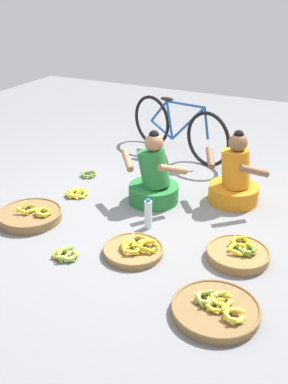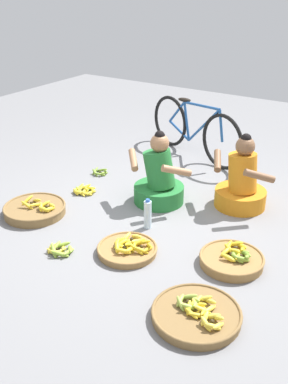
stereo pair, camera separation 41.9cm
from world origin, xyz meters
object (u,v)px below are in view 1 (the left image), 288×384
loose_bananas_mid_left (89,174)px  loose_bananas_mid_right (76,193)px  banana_basket_back_left (238,253)px  banana_basket_near_vendor (216,309)px  banana_basket_near_bicycle (30,215)px  banana_basket_back_center (134,249)px  bicycle_leaning (178,128)px  vendor_woman_front (153,180)px  vendor_woman_behind (234,180)px  water_bottle (148,214)px  loose_bananas_front_right (65,254)px

loose_bananas_mid_left → loose_bananas_mid_right: bearing=-72.5°
banana_basket_back_left → banana_basket_near_vendor: banana_basket_back_left is taller
banana_basket_near_bicycle → loose_bananas_mid_left: 1.14m
banana_basket_back_center → bicycle_leaning: bearing=104.0°
loose_bananas_mid_right → banana_basket_back_center: bearing=-33.4°
vendor_woman_front → vendor_woman_behind: size_ratio=1.00×
bicycle_leaning → banana_basket_near_vendor: (1.46, -2.76, -0.32)m
banana_basket_near_vendor → loose_bananas_mid_right: size_ratio=2.45×
vendor_woman_front → vendor_woman_behind: (0.75, 0.37, 0.00)m
banana_basket_near_bicycle → loose_bananas_mid_right: 0.65m
vendor_woman_front → water_bottle: vendor_woman_front is taller
loose_bananas_mid_right → bicycle_leaning: bearing=73.1°
loose_bananas_mid_right → loose_bananas_mid_left: 0.52m
banana_basket_back_left → banana_basket_near_vendor: bearing=-85.9°
vendor_woman_behind → loose_bananas_front_right: 1.92m
loose_bananas_mid_right → loose_bananas_mid_left: (-0.16, 0.50, -0.00)m
vendor_woman_behind → loose_bananas_front_right: vendor_woman_behind is taller
loose_bananas_mid_left → banana_basket_near_vendor: bearing=-37.7°
vendor_woman_front → loose_bananas_mid_right: (-0.80, -0.26, -0.22)m
banana_basket_near_bicycle → loose_bananas_mid_right: bearing=81.9°
vendor_woman_front → loose_bananas_mid_left: size_ratio=3.66×
banana_basket_back_center → loose_bananas_mid_right: 1.29m
water_bottle → banana_basket_back_center: bearing=-79.4°
vendor_woman_front → loose_bananas_front_right: bearing=-99.5°
vendor_woman_front → loose_bananas_front_right: 1.32m
water_bottle → banana_basket_back_left: bearing=-8.0°
vendor_woman_front → banana_basket_near_vendor: bearing=-50.4°
banana_basket_back_left → loose_bananas_front_right: size_ratio=2.05×
banana_basket_back_left → loose_bananas_front_right: (-1.31, -0.64, -0.02)m
loose_bananas_front_right → loose_bananas_mid_right: 1.18m
vendor_woman_behind → banana_basket_back_left: bearing=-71.0°
loose_bananas_mid_right → water_bottle: bearing=-14.6°
banana_basket_back_center → banana_basket_back_left: (0.82, 0.33, 0.01)m
bicycle_leaning → loose_bananas_mid_left: bearing=-119.9°
bicycle_leaning → banana_basket_back_left: 2.48m
bicycle_leaning → banana_basket_back_center: bicycle_leaning is taller
vendor_woman_behind → banana_basket_back_center: size_ratio=1.49×
bicycle_leaning → loose_bananas_front_right: bicycle_leaning is taller
loose_bananas_front_right → loose_bananas_mid_left: loose_bananas_front_right is taller
vendor_woman_behind → banana_basket_back_center: (-0.47, -1.34, -0.21)m
banana_basket_back_center → water_bottle: size_ratio=1.74×
banana_basket_near_vendor → vendor_woman_front: bearing=129.6°
banana_basket_near_bicycle → water_bottle: (1.08, 0.38, 0.09)m
banana_basket_near_vendor → water_bottle: water_bottle is taller
banana_basket_near_bicycle → loose_bananas_mid_right: (0.09, 0.64, -0.02)m
banana_basket_back_center → banana_basket_back_left: size_ratio=0.98×
loose_bananas_mid_left → loose_bananas_front_right: bearing=-64.0°
vendor_woman_front → banana_basket_back_center: 1.03m
vendor_woman_front → banana_basket_near_vendor: (1.15, -1.39, -0.20)m
banana_basket_near_vendor → water_bottle: bearing=137.7°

